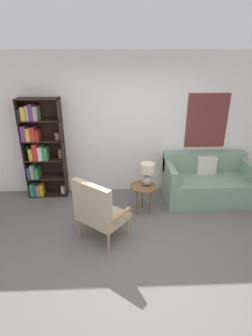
{
  "coord_description": "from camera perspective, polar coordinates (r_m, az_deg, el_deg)",
  "views": [
    {
      "loc": [
        -0.26,
        -2.9,
        2.61
      ],
      "look_at": [
        -0.1,
        1.05,
        0.9
      ],
      "focal_mm": 28.0,
      "sensor_mm": 36.0,
      "label": 1
    }
  ],
  "objects": [
    {
      "name": "wall_back",
      "position": [
        5.1,
        0.98,
        9.1
      ],
      "size": [
        6.4,
        0.08,
        2.7
      ],
      "color": "white",
      "rests_on": "ground_plane"
    },
    {
      "name": "armchair",
      "position": [
        3.91,
        -6.3,
        -8.93
      ],
      "size": [
        0.88,
        0.86,
        0.98
      ],
      "color": "tan",
      "rests_on": "ground_plane"
    },
    {
      "name": "couch",
      "position": [
        5.32,
        17.17,
        -3.1
      ],
      "size": [
        1.62,
        0.86,
        0.86
      ],
      "color": "gray",
      "rests_on": "ground_plane"
    },
    {
      "name": "bookshelf",
      "position": [
        5.23,
        -18.3,
        3.85
      ],
      "size": [
        0.75,
        0.3,
        1.92
      ],
      "color": "black",
      "rests_on": "ground_plane"
    },
    {
      "name": "side_table",
      "position": [
        4.6,
        3.81,
        -4.61
      ],
      "size": [
        0.46,
        0.46,
        0.52
      ],
      "color": "brown",
      "rests_on": "ground_plane"
    },
    {
      "name": "table_lamp",
      "position": [
        4.52,
        4.63,
        -1.07
      ],
      "size": [
        0.25,
        0.25,
        0.4
      ],
      "color": "#A59E93",
      "rests_on": "side_table"
    },
    {
      "name": "ground_plane",
      "position": [
        3.92,
        2.26,
        -18.47
      ],
      "size": [
        14.0,
        14.0,
        0.0
      ],
      "primitive_type": "plane",
      "color": "#66605B"
    }
  ]
}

